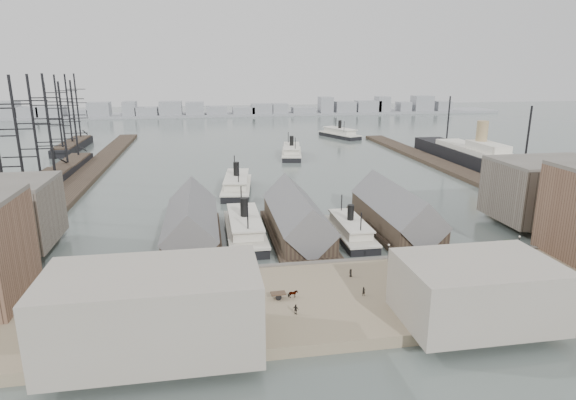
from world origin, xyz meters
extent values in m
plane|color=#4B5753|center=(0.00, 0.00, 0.00)|extent=(900.00, 900.00, 0.00)
cube|color=#807056|center=(0.00, -20.00, 1.00)|extent=(180.00, 30.00, 2.00)
cube|color=#59544C|center=(0.00, -5.20, 1.15)|extent=(180.00, 1.20, 2.30)
cube|color=#2D231C|center=(-68.00, 100.00, 0.80)|extent=(10.00, 220.00, 1.60)
cube|color=#2D231C|center=(78.00, 90.00, 0.80)|extent=(10.00, 180.00, 1.60)
cube|color=#2D231C|center=(-26.00, 16.00, 0.60)|extent=(14.00, 42.00, 1.20)
cube|color=#2D231C|center=(-26.00, 17.00, 3.70)|extent=(12.00, 36.00, 5.00)
cube|color=#59595B|center=(-26.00, 17.00, 6.30)|extent=(12.60, 37.00, 12.60)
cube|color=#2D231C|center=(0.00, 16.00, 0.60)|extent=(14.00, 42.00, 1.20)
cube|color=#2D231C|center=(0.00, 17.00, 3.70)|extent=(12.00, 36.00, 5.00)
cube|color=#59595B|center=(0.00, 17.00, 6.30)|extent=(12.60, 37.00, 12.60)
cube|color=#2D231C|center=(26.00, 16.00, 0.60)|extent=(14.00, 42.00, 1.20)
cube|color=#2D231C|center=(26.00, 17.00, 3.70)|extent=(12.00, 36.00, 5.00)
cube|color=#59595B|center=(26.00, 17.00, 6.30)|extent=(12.60, 37.00, 12.60)
cube|color=#60564C|center=(68.00, 15.00, 9.50)|extent=(28.00, 20.00, 15.00)
cube|color=gray|center=(20.00, -32.00, 7.00)|extent=(24.00, 16.00, 10.00)
cube|color=gray|center=(-30.00, -32.00, 8.00)|extent=(30.00, 16.00, 12.00)
cylinder|color=black|center=(-45.00, -7.00, 3.80)|extent=(0.16, 0.16, 3.60)
sphere|color=silver|center=(-45.00, -7.00, 5.70)|extent=(0.44, 0.44, 0.44)
cylinder|color=black|center=(-15.00, -7.00, 3.80)|extent=(0.16, 0.16, 3.60)
sphere|color=silver|center=(-15.00, -7.00, 5.70)|extent=(0.44, 0.44, 0.44)
cylinder|color=black|center=(15.00, -7.00, 3.80)|extent=(0.16, 0.16, 3.60)
sphere|color=silver|center=(15.00, -7.00, 5.70)|extent=(0.44, 0.44, 0.44)
cylinder|color=black|center=(45.00, -7.00, 3.80)|extent=(0.16, 0.16, 3.60)
sphere|color=silver|center=(45.00, -7.00, 5.70)|extent=(0.44, 0.44, 0.44)
cube|color=gray|center=(0.00, 340.00, 1.00)|extent=(500.00, 40.00, 2.00)
cube|color=gray|center=(-179.40, 330.00, 7.52)|extent=(18.77, 14.00, 15.03)
cube|color=gray|center=(-162.59, 330.00, 5.11)|extent=(17.36, 14.00, 10.23)
cube|color=gray|center=(-145.16, 330.00, 5.14)|extent=(20.65, 14.00, 10.28)
cube|color=gray|center=(-123.57, 330.00, 3.62)|extent=(14.71, 14.00, 7.23)
cube|color=gray|center=(-107.98, 330.00, 6.62)|extent=(17.63, 14.00, 13.23)
cube|color=gray|center=(-83.49, 330.00, 6.79)|extent=(10.74, 14.00, 13.58)
cube|color=gray|center=(-69.86, 330.00, 4.32)|extent=(18.06, 14.00, 8.64)
cube|color=gray|center=(-49.92, 330.00, 6.64)|extent=(18.55, 14.00, 13.29)
cube|color=gray|center=(-29.70, 330.00, 6.24)|extent=(15.33, 14.00, 12.47)
cube|color=gray|center=(-11.29, 330.00, 4.36)|extent=(17.56, 14.00, 8.72)
cube|color=gray|center=(11.96, 330.00, 3.82)|extent=(18.76, 14.00, 7.63)
cube|color=gray|center=(27.85, 330.00, 5.17)|extent=(17.61, 14.00, 10.35)
cube|color=gray|center=(44.04, 330.00, 5.15)|extent=(13.38, 14.00, 10.30)
cube|color=gray|center=(65.61, 330.00, 3.38)|extent=(20.73, 14.00, 6.75)
cube|color=gray|center=(85.69, 330.00, 7.79)|extent=(11.51, 14.00, 15.57)
cube|color=gray|center=(103.47, 330.00, 5.63)|extent=(18.17, 14.00, 11.26)
cube|color=gray|center=(125.20, 330.00, 5.92)|extent=(21.81, 14.00, 11.83)
cube|color=gray|center=(139.05, 330.00, 7.75)|extent=(11.12, 14.00, 15.50)
cube|color=gray|center=(159.69, 330.00, 5.14)|extent=(10.90, 14.00, 10.29)
cube|color=gray|center=(177.90, 330.00, 7.86)|extent=(17.95, 14.00, 15.72)
cube|color=gray|center=(197.92, 330.00, 5.26)|extent=(14.21, 14.00, 10.51)
cube|color=black|center=(-13.00, 18.33, 0.98)|extent=(8.72, 30.53, 1.96)
cube|color=silver|center=(-13.00, 18.33, 2.40)|extent=(9.16, 30.53, 0.55)
cube|color=silver|center=(-13.00, 18.33, 3.93)|extent=(7.09, 21.81, 2.40)
cube|color=silver|center=(-13.00, 18.33, 5.45)|extent=(7.63, 23.99, 0.44)
cylinder|color=black|center=(-13.00, 18.33, 7.85)|extent=(1.96, 1.96, 4.91)
cylinder|color=black|center=(-13.00, 28.15, 7.63)|extent=(0.33, 0.33, 6.54)
cylinder|color=black|center=(-13.00, 8.52, 7.63)|extent=(0.33, 0.33, 6.54)
cube|color=black|center=(13.00, 13.79, 0.82)|extent=(7.25, 25.38, 1.63)
cube|color=silver|center=(13.00, 13.79, 1.99)|extent=(7.61, 25.38, 0.45)
cube|color=silver|center=(13.00, 13.79, 3.26)|extent=(5.89, 18.13, 1.99)
cube|color=silver|center=(13.00, 13.79, 4.53)|extent=(6.34, 19.94, 0.36)
cylinder|color=black|center=(13.00, 13.79, 6.53)|extent=(1.63, 1.63, 4.08)
cylinder|color=black|center=(13.00, 21.95, 6.34)|extent=(0.27, 0.27, 5.44)
cylinder|color=black|center=(13.00, 5.64, 6.34)|extent=(0.27, 0.27, 5.44)
cube|color=black|center=(-11.86, 64.87, 0.98)|extent=(12.31, 31.44, 1.97)
cube|color=silver|center=(-11.86, 64.87, 2.41)|extent=(12.74, 31.49, 0.55)
cube|color=silver|center=(-11.86, 64.87, 3.94)|extent=(9.64, 22.56, 2.41)
cube|color=silver|center=(-11.86, 64.87, 5.47)|extent=(10.44, 24.79, 0.44)
cylinder|color=black|center=(-11.86, 64.87, 7.87)|extent=(1.97, 1.97, 4.92)
cylinder|color=black|center=(-11.86, 74.71, 7.65)|extent=(0.33, 0.33, 6.56)
cylinder|color=black|center=(-11.86, 55.03, 7.65)|extent=(0.33, 0.33, 6.56)
cube|color=black|center=(18.32, 126.72, 0.96)|extent=(13.60, 30.79, 1.91)
cube|color=silver|center=(18.32, 126.72, 2.34)|extent=(14.02, 30.86, 0.53)
cube|color=silver|center=(18.32, 126.72, 3.83)|extent=(10.54, 22.14, 2.34)
cube|color=silver|center=(18.32, 126.72, 5.31)|extent=(11.43, 24.32, 0.43)
cylinder|color=black|center=(18.32, 126.72, 7.65)|extent=(1.91, 1.91, 4.78)
cylinder|color=black|center=(18.32, 136.28, 7.44)|extent=(0.32, 0.32, 6.38)
cylinder|color=black|center=(18.32, 117.16, 7.44)|extent=(0.32, 0.32, 6.38)
cube|color=black|center=(58.53, 185.98, 0.99)|extent=(19.98, 31.81, 1.98)
cube|color=silver|center=(58.53, 185.98, 2.42)|extent=(20.38, 31.98, 0.55)
cube|color=silver|center=(58.53, 185.98, 3.96)|extent=(15.07, 23.06, 2.42)
cube|color=silver|center=(58.53, 185.98, 5.50)|extent=(16.42, 25.30, 0.44)
cylinder|color=black|center=(58.53, 185.98, 7.92)|extent=(1.98, 1.98, 4.95)
cylinder|color=black|center=(58.53, 195.88, 7.70)|extent=(0.33, 0.33, 6.60)
cylinder|color=black|center=(58.53, 176.09, 7.70)|extent=(0.33, 0.33, 6.60)
cube|color=black|center=(-77.72, 68.51, 1.91)|extent=(9.56, 65.84, 3.82)
cube|color=#2D231C|center=(-77.72, 68.51, 4.14)|extent=(9.03, 59.25, 0.64)
cylinder|color=black|center=(-77.72, 60.83, 21.24)|extent=(0.85, 0.85, 36.10)
cylinder|color=black|center=(-77.72, 76.19, 21.24)|extent=(0.85, 0.85, 36.10)
cylinder|color=black|center=(-77.72, 91.55, 21.24)|extent=(0.85, 0.85, 36.10)
cube|color=black|center=(-77.22, 108.06, 1.75)|extent=(8.77, 50.66, 3.51)
cube|color=#2D231C|center=(-77.22, 108.06, 3.80)|extent=(8.28, 45.60, 0.58)
cylinder|color=black|center=(-77.22, 90.32, 19.49)|extent=(0.78, 0.78, 33.13)
cylinder|color=black|center=(-77.22, 108.06, 19.49)|extent=(0.78, 0.78, 33.13)
cylinder|color=black|center=(-77.22, 125.79, 19.49)|extent=(0.78, 0.78, 33.13)
cube|color=black|center=(-89.70, 166.76, 1.85)|extent=(9.26, 51.45, 3.70)
cube|color=#2D231C|center=(-89.70, 166.76, 4.01)|extent=(8.75, 46.31, 0.62)
cylinder|color=black|center=(-89.70, 148.75, 20.58)|extent=(0.82, 0.82, 34.99)
cylinder|color=black|center=(-89.70, 166.76, 20.58)|extent=(0.82, 0.82, 34.99)
cylinder|color=black|center=(-89.70, 184.77, 20.58)|extent=(0.82, 0.82, 34.99)
cube|color=black|center=(92.00, 87.89, 3.14)|extent=(13.60, 99.42, 6.28)
cube|color=silver|center=(92.00, 87.89, 7.33)|extent=(11.51, 57.56, 2.09)
cube|color=silver|center=(92.00, 82.66, 9.94)|extent=(8.37, 20.93, 3.14)
cylinder|color=tan|center=(92.00, 87.89, 14.65)|extent=(4.60, 4.60, 10.47)
cube|color=black|center=(38.85, -15.10, 2.44)|extent=(3.60, 10.65, 0.88)
cube|color=#2E3B2B|center=(38.85, -15.10, 4.31)|extent=(3.76, 11.20, 2.86)
cube|color=#59595B|center=(38.85, -15.10, 5.90)|extent=(4.02, 11.66, 0.33)
imported|color=black|center=(-32.93, -13.59, 2.74)|extent=(1.79, 1.77, 1.48)
cube|color=#3F2D21|center=(-34.95, -15.23, 2.90)|extent=(2.96, 2.80, 0.25)
cylinder|color=black|center=(-34.51, -15.77, 2.55)|extent=(0.91, 0.75, 1.10)
cylinder|color=black|center=(-35.39, -14.68, 2.55)|extent=(0.91, 0.75, 1.10)
imported|color=black|center=(-7.68, -19.81, 2.72)|extent=(1.74, 0.85, 1.44)
cube|color=#3F2D21|center=(-10.28, -19.70, 2.90)|extent=(2.66, 1.61, 0.25)
cylinder|color=black|center=(-10.30, -20.40, 2.55)|extent=(1.10, 0.13, 1.10)
cylinder|color=black|center=(-10.25, -19.00, 2.55)|extent=(1.10, 0.13, 1.10)
imported|color=black|center=(25.44, -25.89, 2.77)|extent=(1.53, 1.71, 1.54)
cube|color=#3F2D21|center=(22.87, -26.29, 2.90)|extent=(2.80, 1.88, 0.25)
cylinder|color=black|center=(22.98, -26.98, 2.55)|extent=(1.10, 0.25, 1.10)
cylinder|color=black|center=(22.76, -25.60, 2.55)|extent=(1.10, 0.25, 1.10)
imported|color=black|center=(-40.97, -10.92, 2.88)|extent=(0.60, 0.73, 1.76)
imported|color=black|center=(-41.95, -19.41, 2.85)|extent=(0.98, 1.04, 1.70)
imported|color=black|center=(-19.96, -9.03, 2.85)|extent=(1.22, 0.88, 1.70)
imported|color=black|center=(-8.25, -25.72, 2.90)|extent=(1.11, 0.97, 1.79)
imported|color=black|center=(5.02, -12.93, 2.78)|extent=(0.64, 0.85, 1.57)
imported|color=black|center=(4.93, -21.16, 2.82)|extent=(0.70, 0.59, 1.65)
imported|color=black|center=(19.57, -9.20, 2.86)|extent=(0.98, 0.86, 1.71)
imported|color=black|center=(25.89, -22.74, 2.90)|extent=(1.01, 1.31, 1.79)
imported|color=black|center=(36.87, -13.79, 2.86)|extent=(1.08, 0.63, 1.72)
camera|label=1|loc=(-21.61, -95.95, 41.46)|focal=30.00mm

